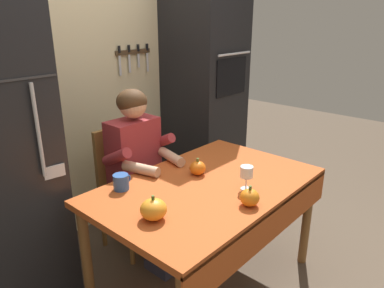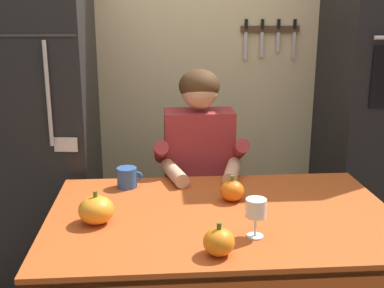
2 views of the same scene
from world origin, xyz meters
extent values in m
plane|color=brown|center=(0.00, 0.00, 0.00)|extent=(10.00, 10.00, 0.00)
cube|color=beige|center=(0.05, 1.35, 1.30)|extent=(3.70, 0.10, 2.60)
cube|color=#4C3823|center=(0.45, 1.29, 1.42)|extent=(0.36, 0.02, 0.04)
cube|color=silver|center=(0.30, 1.28, 1.32)|extent=(0.02, 0.01, 0.16)
cube|color=black|center=(0.30, 1.28, 1.45)|extent=(0.02, 0.01, 0.06)
cube|color=silver|center=(0.40, 1.28, 1.33)|extent=(0.02, 0.01, 0.15)
cube|color=black|center=(0.40, 1.28, 1.45)|extent=(0.02, 0.01, 0.06)
cube|color=silver|center=(0.50, 1.28, 1.34)|extent=(0.02, 0.01, 0.11)
cube|color=black|center=(0.50, 1.28, 1.45)|extent=(0.02, 0.01, 0.06)
cube|color=silver|center=(0.60, 1.28, 1.32)|extent=(0.02, 0.01, 0.16)
cube|color=black|center=(0.60, 1.28, 1.45)|extent=(0.02, 0.01, 0.06)
cylinder|color=silver|center=(-0.76, 0.60, 1.15)|extent=(0.02, 0.02, 0.50)
cube|color=silver|center=(-0.70, 0.61, 0.90)|extent=(0.12, 0.02, 0.07)
cube|color=black|center=(1.05, 1.00, 1.05)|extent=(0.60, 0.60, 2.10)
cube|color=black|center=(1.05, 0.70, 1.20)|extent=(0.42, 0.01, 0.32)
cylinder|color=silver|center=(1.05, 0.67, 1.40)|extent=(0.45, 0.02, 0.02)
cylinder|color=brown|center=(-0.64, 0.49, 0.35)|extent=(0.06, 0.06, 0.70)
cylinder|color=brown|center=(0.64, -0.29, 0.35)|extent=(0.06, 0.06, 0.70)
cylinder|color=brown|center=(0.64, 0.49, 0.35)|extent=(0.06, 0.06, 0.70)
cube|color=#B24C1E|center=(0.00, 0.10, 0.72)|extent=(1.40, 0.90, 0.04)
cube|color=#B24C1E|center=(0.00, -0.34, 0.62)|extent=(1.40, 0.01, 0.20)
cube|color=#9E6B33|center=(-0.04, 0.79, 0.43)|extent=(0.40, 0.40, 0.04)
cube|color=#9E6B33|center=(-0.04, 0.97, 0.69)|extent=(0.36, 0.04, 0.48)
cylinder|color=#9E6B33|center=(-0.21, 0.62, 0.21)|extent=(0.04, 0.04, 0.41)
cylinder|color=#9E6B33|center=(-0.21, 0.96, 0.21)|extent=(0.04, 0.04, 0.41)
cylinder|color=#9E6B33|center=(0.13, 0.62, 0.21)|extent=(0.04, 0.04, 0.41)
cylinder|color=#9E6B33|center=(0.13, 0.96, 0.21)|extent=(0.04, 0.04, 0.41)
cube|color=#38384C|center=(-0.14, 0.41, 0.04)|extent=(0.10, 0.22, 0.08)
cube|color=#38384C|center=(0.06, 0.41, 0.04)|extent=(0.10, 0.22, 0.08)
cylinder|color=#38384C|center=(-0.14, 0.47, 0.23)|extent=(0.09, 0.09, 0.38)
cylinder|color=#38384C|center=(0.06, 0.47, 0.23)|extent=(0.09, 0.09, 0.38)
cube|color=#38384C|center=(-0.13, 0.63, 0.50)|extent=(0.12, 0.40, 0.11)
cube|color=#38384C|center=(0.05, 0.63, 0.50)|extent=(0.12, 0.40, 0.11)
cube|color=#9E2D33|center=(-0.04, 0.75, 0.79)|extent=(0.36, 0.20, 0.48)
cylinder|color=#9E2D33|center=(-0.24, 0.68, 0.83)|extent=(0.07, 0.26, 0.18)
cylinder|color=#9E2D33|center=(0.16, 0.68, 0.83)|extent=(0.07, 0.26, 0.18)
cylinder|color=#D8A884|center=(-0.18, 0.51, 0.78)|extent=(0.13, 0.27, 0.07)
cylinder|color=#D8A884|center=(0.10, 0.51, 0.78)|extent=(0.13, 0.27, 0.07)
sphere|color=#D8A884|center=(-0.04, 0.73, 1.14)|extent=(0.19, 0.19, 0.19)
ellipsoid|color=#472D19|center=(-0.04, 0.74, 1.16)|extent=(0.21, 0.21, 0.17)
cylinder|color=#2D569E|center=(-0.40, 0.43, 0.79)|extent=(0.09, 0.09, 0.09)
torus|color=#2D569E|center=(-0.35, 0.43, 0.79)|extent=(0.05, 0.01, 0.05)
cylinder|color=white|center=(0.09, -0.12, 0.74)|extent=(0.06, 0.06, 0.01)
cylinder|color=white|center=(0.09, -0.12, 0.78)|extent=(0.01, 0.01, 0.07)
cylinder|color=white|center=(0.09, -0.12, 0.85)|extent=(0.08, 0.08, 0.07)
ellipsoid|color=orange|center=(0.06, 0.23, 0.79)|extent=(0.11, 0.11, 0.09)
cylinder|color=#4C6023|center=(0.06, 0.23, 0.84)|extent=(0.02, 0.02, 0.02)
ellipsoid|color=orange|center=(-0.06, -0.24, 0.79)|extent=(0.11, 0.11, 0.09)
cylinder|color=#4C6023|center=(-0.06, -0.24, 0.85)|extent=(0.02, 0.02, 0.02)
ellipsoid|color=orange|center=(-0.49, 0.04, 0.79)|extent=(0.14, 0.14, 0.11)
cylinder|color=#4C6023|center=(-0.49, 0.04, 0.86)|extent=(0.02, 0.02, 0.02)
camera|label=1|loc=(-1.55, -1.16, 1.71)|focal=33.67mm
camera|label=2|loc=(-0.26, -1.70, 1.53)|focal=45.29mm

